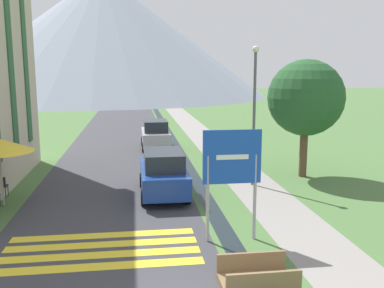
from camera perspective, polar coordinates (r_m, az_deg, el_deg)
name	(u,v)px	position (r m, az deg, el deg)	size (l,w,h in m)	color
ground_plane	(158,147)	(27.74, -4.55, -0.41)	(160.00, 160.00, 0.00)	#476B38
road	(123,127)	(37.59, -9.25, 2.23)	(6.40, 60.00, 0.01)	#38383D
footpath	(192,126)	(37.93, 0.01, 2.43)	(2.20, 60.00, 0.01)	gray
drainage_channel	(165,126)	(37.68, -3.61, 2.36)	(0.60, 60.00, 0.00)	black
crosswalk_marking	(102,250)	(12.57, -11.95, -13.62)	(5.44, 2.54, 0.01)	yellow
mountain_distant	(104,35)	(82.70, -11.68, 14.00)	(59.54, 59.54, 22.12)	gray
road_sign	(232,168)	(12.33, 5.35, -3.25)	(1.70, 0.11, 3.30)	#9E9EA3
footbridge	(257,279)	(10.41, 8.67, -17.39)	(1.70, 1.10, 0.65)	brown
parked_car_near	(163,173)	(17.09, -3.83, -3.86)	(1.86, 4.15, 1.82)	navy
parked_car_far	(156,134)	(27.10, -4.88, 1.28)	(1.78, 3.86, 1.82)	#B2B2B7
cafe_chair_far_left	(1,185)	(18.36, -24.10, -5.02)	(0.40, 0.40, 0.85)	#232328
streetlamp	(254,105)	(18.33, 8.31, 5.11)	(0.28, 0.28, 5.94)	#515156
tree_by_path	(306,98)	(20.31, 14.94, 5.95)	(3.49, 3.49, 5.44)	brown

